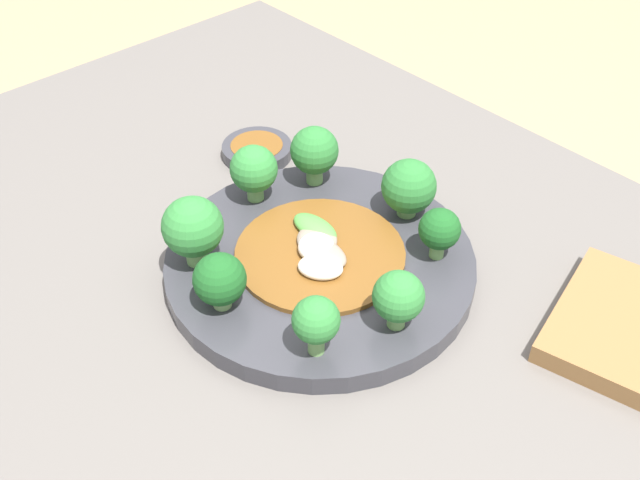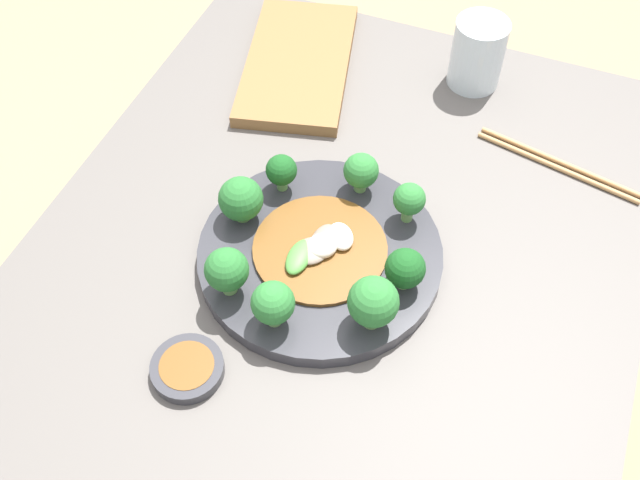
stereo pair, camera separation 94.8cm
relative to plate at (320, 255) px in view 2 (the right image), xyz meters
name	(u,v)px [view 2 (the right image)]	position (x,y,z in m)	size (l,w,h in m)	color
table	(321,411)	(0.03, 0.01, -0.39)	(1.03, 0.75, 0.76)	#5B5651
plate	(320,255)	(0.00, 0.00, 0.00)	(0.30, 0.30, 0.02)	#333338
broccoli_northeast	(373,302)	(0.07, 0.09, 0.05)	(0.06, 0.06, 0.07)	#70A356
broccoli_east	(273,303)	(0.11, -0.01, 0.05)	(0.05, 0.05, 0.06)	#70A356
broccoli_southwest	(281,171)	(-0.08, -0.08, 0.04)	(0.04, 0.04, 0.05)	#70A356
broccoli_northwest	(409,200)	(-0.09, 0.08, 0.05)	(0.04, 0.04, 0.06)	#70A356
broccoli_north	(405,269)	(0.01, 0.11, 0.04)	(0.05, 0.05, 0.06)	#89B76B
broccoli_southeast	(227,270)	(0.09, -0.08, 0.05)	(0.05, 0.05, 0.07)	#70A356
broccoli_south	(241,199)	(-0.01, -0.11, 0.04)	(0.06, 0.06, 0.06)	#70A356
broccoli_west	(363,172)	(-0.11, 0.02, 0.04)	(0.05, 0.05, 0.06)	#70A356
stirfry_center	(320,248)	(0.00, 0.00, 0.02)	(0.17, 0.17, 0.02)	brown
drinking_glass	(478,53)	(-0.40, 0.09, 0.04)	(0.08, 0.08, 0.10)	silver
chopsticks	(558,164)	(-0.27, 0.25, -0.01)	(0.06, 0.23, 0.01)	#AD7F4C
sauce_dish	(187,368)	(0.20, -0.08, 0.00)	(0.08, 0.08, 0.02)	#333338
cutting_board	(298,63)	(-0.33, -0.16, 0.00)	(0.31, 0.22, 0.02)	brown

